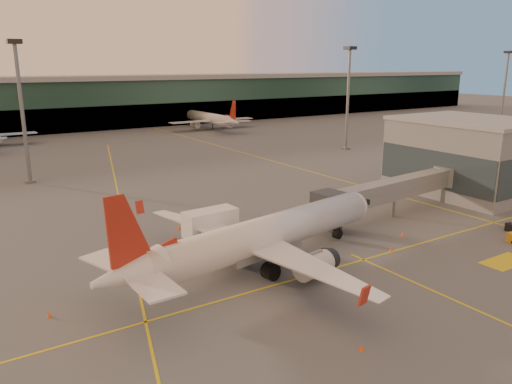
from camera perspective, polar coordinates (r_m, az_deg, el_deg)
ground at (r=51.51m, az=12.14°, el=-10.50°), size 600.00×600.00×0.00m
taxi_markings at (r=84.18m, az=-13.50°, el=-0.71°), size 100.12×173.00×0.01m
terminal at (r=177.99m, az=-22.19°, el=9.32°), size 400.00×20.00×17.60m
gate_building at (r=92.17m, az=23.13°, el=3.83°), size 18.40×22.40×12.60m
mast_west_near at (r=99.68m, az=-25.26°, el=9.31°), size 2.40×2.40×25.60m
mast_east_near at (r=129.79m, az=10.49°, el=11.31°), size 2.40×2.40×25.60m
mast_east_far at (r=191.18m, az=26.58°, el=10.99°), size 2.40×2.40×25.60m
main_airplane at (r=52.86m, az=0.48°, el=-5.24°), size 36.92×33.50×11.19m
jet_bridge at (r=75.14m, az=16.16°, el=0.37°), size 30.69×6.13×5.64m
catering_truck at (r=59.00m, az=-5.14°, el=-4.04°), size 6.48×3.17×4.91m
cone_nose at (r=66.86m, az=16.42°, el=-4.63°), size 0.44×0.44×0.56m
cone_tail at (r=48.25m, az=-22.56°, el=-12.81°), size 0.40×0.40×0.51m
cone_wing_right at (r=41.04m, az=11.96°, el=-16.99°), size 0.41×0.41×0.52m
cone_wing_left at (r=67.42m, az=-8.81°, el=-4.00°), size 0.49×0.49×0.63m
cone_fwd at (r=61.21m, az=15.19°, el=-6.32°), size 0.43×0.43×0.55m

